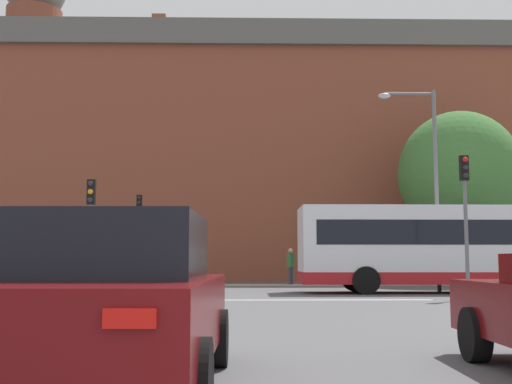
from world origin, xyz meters
name	(u,v)px	position (x,y,z in m)	size (l,w,h in m)	color
stop_line_strip	(279,300)	(0.00, 17.32, 0.00)	(9.44, 0.30, 0.01)	silver
far_pavement	(265,285)	(0.00, 29.76, 0.01)	(70.49, 2.50, 0.01)	#A09B91
brick_civic_building	(217,164)	(-2.92, 41.20, 7.83)	(45.49, 15.33, 22.38)	brown
car_saloon_left	(112,302)	(-2.31, 3.58, 0.81)	(2.09, 4.36, 1.61)	#600C0F
bus_crossing_lead	(455,247)	(6.93, 21.71, 1.73)	(11.76, 2.71, 3.22)	silver
traffic_light_far_right	(383,234)	(5.72, 28.76, 2.52)	(0.26, 0.31, 3.71)	slate
traffic_light_far_left	(139,225)	(-6.29, 29.48, 3.00)	(0.26, 0.31, 4.48)	slate
traffic_light_near_left	(91,218)	(-5.91, 17.80, 2.55)	(0.26, 0.31, 3.76)	slate
traffic_light_near_right	(465,203)	(5.94, 17.57, 3.03)	(0.26, 0.31, 4.53)	slate
street_lamp_junction	(427,168)	(6.20, 22.62, 4.88)	(2.33, 0.36, 8.05)	slate
pedestrian_waiting	(291,263)	(1.33, 30.42, 1.10)	(0.41, 0.45, 1.85)	#333851
pedestrian_walking_east	(457,264)	(9.58, 29.51, 1.03)	(0.46, 0.40, 1.75)	#333851
pedestrian_walking_west	(161,266)	(-5.20, 29.60, 0.93)	(0.25, 0.41, 1.61)	#333851
tree_by_building	(459,174)	(9.90, 29.64, 5.58)	(6.14, 6.14, 8.81)	#4C3823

